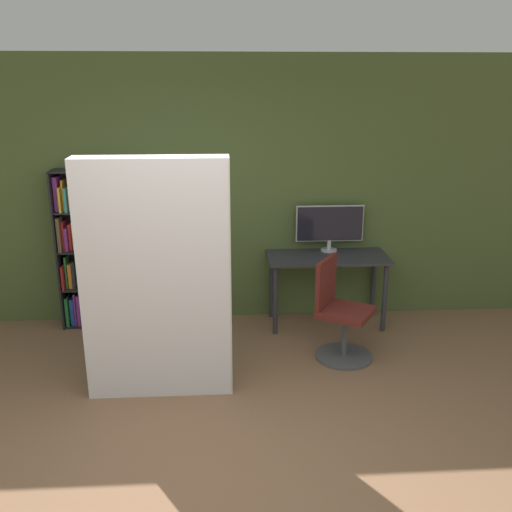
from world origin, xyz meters
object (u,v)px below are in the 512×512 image
at_px(monitor, 330,225).
at_px(mattress_near, 157,281).
at_px(office_chair, 340,319).
at_px(bookshelf, 85,252).

relative_size(monitor, mattress_near, 0.36).
distance_m(office_chair, bookshelf, 2.63).
relative_size(office_chair, mattress_near, 0.48).
distance_m(monitor, office_chair, 1.13).
bearing_deg(mattress_near, office_chair, 18.45).
relative_size(monitor, bookshelf, 0.43).
distance_m(monitor, bookshelf, 2.51).
xyz_separation_m(office_chair, bookshelf, (-2.44, 0.92, 0.41)).
bearing_deg(office_chair, mattress_near, -161.55).
bearing_deg(mattress_near, bookshelf, 121.47).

